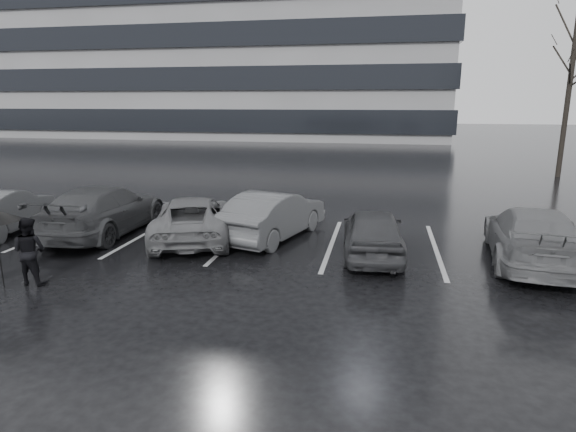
# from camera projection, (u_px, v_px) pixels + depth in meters

# --- Properties ---
(ground) EXTENTS (160.00, 160.00, 0.00)m
(ground) POSITION_uv_depth(u_px,v_px,m) (295.00, 273.00, 11.15)
(ground) COLOR black
(ground) RESTS_ON ground
(office_building) EXTENTS (61.00, 26.00, 29.00)m
(office_building) POSITION_uv_depth(u_px,v_px,m) (187.00, 12.00, 57.74)
(office_building) COLOR gray
(office_building) RESTS_ON ground
(car_main) EXTENTS (1.75, 3.78, 1.25)m
(car_main) POSITION_uv_depth(u_px,v_px,m) (373.00, 232.00, 12.24)
(car_main) COLOR black
(car_main) RESTS_ON ground
(car_west_a) EXTENTS (2.58, 4.40, 1.37)m
(car_west_a) POSITION_uv_depth(u_px,v_px,m) (273.00, 215.00, 13.84)
(car_west_a) COLOR #313133
(car_west_a) RESTS_ON ground
(car_west_b) EXTENTS (3.31, 4.87, 1.24)m
(car_west_b) POSITION_uv_depth(u_px,v_px,m) (193.00, 218.00, 13.73)
(car_west_b) COLOR #4A4A4D
(car_west_b) RESTS_ON ground
(car_west_c) EXTENTS (2.13, 5.00, 1.44)m
(car_west_c) POSITION_uv_depth(u_px,v_px,m) (104.00, 210.00, 14.32)
(car_west_c) COLOR black
(car_west_c) RESTS_ON ground
(car_west_d) EXTENTS (2.07, 4.19, 1.32)m
(car_west_d) POSITION_uv_depth(u_px,v_px,m) (1.00, 211.00, 14.44)
(car_west_d) COLOR #313133
(car_west_d) RESTS_ON ground
(car_east) EXTENTS (2.48, 4.95, 1.38)m
(car_east) POSITION_uv_depth(u_px,v_px,m) (532.00, 235.00, 11.70)
(car_east) COLOR #4A4A4D
(car_east) RESTS_ON ground
(pedestrian_right) EXTENTS (0.72, 0.56, 1.48)m
(pedestrian_right) POSITION_uv_depth(u_px,v_px,m) (29.00, 251.00, 10.33)
(pedestrian_right) COLOR black
(pedestrian_right) RESTS_ON ground
(stall_stripes) EXTENTS (19.72, 5.00, 0.00)m
(stall_stripes) POSITION_uv_depth(u_px,v_px,m) (283.00, 241.00, 13.69)
(stall_stripes) COLOR #B5B5B8
(stall_stripes) RESTS_ON ground
(tree_north) EXTENTS (0.26, 0.26, 8.50)m
(tree_north) POSITION_uv_depth(u_px,v_px,m) (569.00, 93.00, 24.33)
(tree_north) COLOR black
(tree_north) RESTS_ON ground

